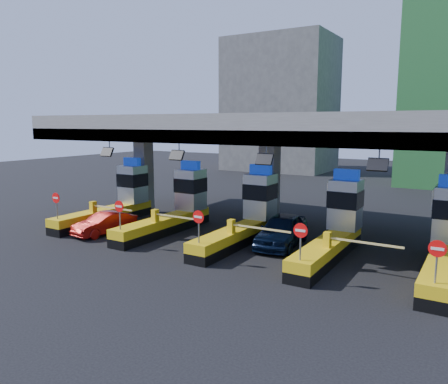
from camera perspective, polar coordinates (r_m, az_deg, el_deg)
The scene contains 10 objects.
ground at distance 24.60m, azimuth 2.83°, elevation -6.42°, with size 120.00×120.00×0.00m, color black.
toll_canopy at distance 26.28m, azimuth 5.94°, elevation 8.07°, with size 28.00×12.09×7.00m.
toll_lane_far_left at distance 30.41m, azimuth -13.72°, elevation -0.99°, with size 4.43×8.00×4.16m.
toll_lane_left at distance 27.16m, azimuth -6.19°, elevation -1.96°, with size 4.43×8.00×4.16m.
toll_lane_center at distance 24.50m, azimuth 3.17°, elevation -3.12°, with size 4.43×8.00×4.16m.
toll_lane_right at distance 22.66m, azimuth 14.44°, elevation -4.40°, with size 4.43×8.00×4.16m.
toll_lane_far_right at distance 21.82m, azimuth 27.16°, elevation -5.64°, with size 4.43×8.00×4.16m.
bg_building_concrete at distance 62.28m, azimuth 7.36°, elevation 11.19°, with size 14.00×10.00×18.00m, color #4C4C49.
van at distance 23.69m, azimuth 7.57°, elevation -4.99°, with size 2.00×4.96×1.69m, color black.
red_car at distance 26.89m, azimuth -15.31°, elevation -3.99°, with size 1.36×3.91×1.29m, color maroon.
Camera 1 is at (11.21, -20.90, 6.54)m, focal length 35.00 mm.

